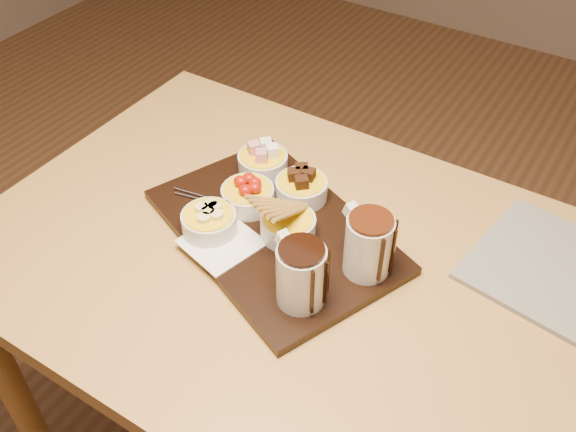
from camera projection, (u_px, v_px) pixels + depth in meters
The scene contains 12 objects.
dining_table at pixel (304, 296), 1.20m from camera, with size 1.20×0.80×0.75m.
serving_board at pixel (274, 231), 1.18m from camera, with size 0.46×0.30×0.02m, color black.
napkin at pixel (221, 242), 1.14m from camera, with size 0.12×0.12×0.00m, color white.
bowl_marshmallows at pixel (263, 163), 1.28m from camera, with size 0.10×0.10×0.04m, color beige.
bowl_cake at pixel (301, 189), 1.22m from camera, with size 0.10×0.10×0.04m, color beige.
bowl_strawberries at pixel (248, 197), 1.20m from camera, with size 0.10×0.10×0.04m, color beige.
bowl_biscotti at pixel (288, 227), 1.14m from camera, with size 0.10×0.10×0.04m, color beige.
bowl_bananas at pixel (209, 223), 1.15m from camera, with size 0.10×0.10×0.04m, color beige.
pitcher_dark_chocolate at pixel (301, 276), 1.01m from camera, with size 0.08×0.08×0.11m, color silver.
pitcher_milk_chocolate at pixel (368, 246), 1.06m from camera, with size 0.08×0.08×0.11m, color silver.
fondue_skewers at pixel (234, 205), 1.21m from camera, with size 0.26×0.03×0.01m, color silver, non-canonical shape.
newspaper at pixel (572, 278), 1.09m from camera, with size 0.33×0.26×0.01m, color beige.
Camera 1 is at (0.39, -0.68, 1.57)m, focal length 40.00 mm.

